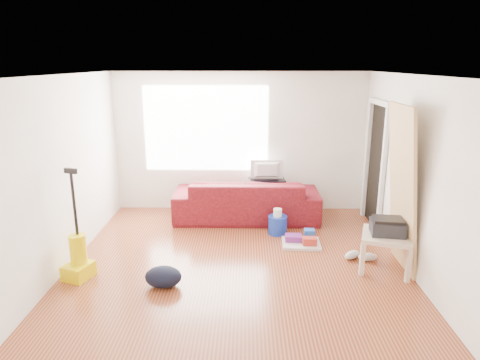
{
  "coord_description": "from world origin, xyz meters",
  "views": [
    {
      "loc": [
        0.12,
        -5.1,
        2.65
      ],
      "look_at": [
        0.03,
        0.6,
        1.07
      ],
      "focal_mm": 32.0,
      "sensor_mm": 36.0,
      "label": 1
    }
  ],
  "objects_px": {
    "sofa": "(246,218)",
    "tv_stand": "(267,196)",
    "bucket": "(277,234)",
    "backpack": "(164,286)",
    "vacuum": "(78,258)",
    "cleaning_tray": "(302,241)",
    "side_table": "(386,240)"
  },
  "relations": [
    {
      "from": "bucket",
      "to": "vacuum",
      "type": "xyz_separation_m",
      "value": [
        -2.62,
        -1.47,
        0.26
      ]
    },
    {
      "from": "bucket",
      "to": "backpack",
      "type": "height_order",
      "value": "bucket"
    },
    {
      "from": "cleaning_tray",
      "to": "side_table",
      "type": "bearing_deg",
      "value": -37.99
    },
    {
      "from": "vacuum",
      "to": "sofa",
      "type": "bearing_deg",
      "value": 64.8
    },
    {
      "from": "sofa",
      "to": "cleaning_tray",
      "type": "bearing_deg",
      "value": 127.18
    },
    {
      "from": "vacuum",
      "to": "backpack",
      "type": "bearing_deg",
      "value": 8.44
    },
    {
      "from": "cleaning_tray",
      "to": "vacuum",
      "type": "relative_size",
      "value": 0.41
    },
    {
      "from": "side_table",
      "to": "tv_stand",
      "type": "bearing_deg",
      "value": 124.33
    },
    {
      "from": "sofa",
      "to": "vacuum",
      "type": "xyz_separation_m",
      "value": [
        -2.13,
        -2.15,
        0.26
      ]
    },
    {
      "from": "cleaning_tray",
      "to": "bucket",
      "type": "bearing_deg",
      "value": 128.79
    },
    {
      "from": "backpack",
      "to": "tv_stand",
      "type": "bearing_deg",
      "value": 68.05
    },
    {
      "from": "sofa",
      "to": "backpack",
      "type": "bearing_deg",
      "value": 66.83
    },
    {
      "from": "sofa",
      "to": "backpack",
      "type": "distance_m",
      "value": 2.57
    },
    {
      "from": "bucket",
      "to": "cleaning_tray",
      "type": "bearing_deg",
      "value": -51.21
    },
    {
      "from": "side_table",
      "to": "bucket",
      "type": "height_order",
      "value": "side_table"
    },
    {
      "from": "sofa",
      "to": "bucket",
      "type": "bearing_deg",
      "value": 126.14
    },
    {
      "from": "side_table",
      "to": "bucket",
      "type": "xyz_separation_m",
      "value": [
        -1.33,
        1.19,
        -0.42
      ]
    },
    {
      "from": "sofa",
      "to": "tv_stand",
      "type": "distance_m",
      "value": 0.56
    },
    {
      "from": "tv_stand",
      "to": "vacuum",
      "type": "bearing_deg",
      "value": -140.65
    },
    {
      "from": "sofa",
      "to": "tv_stand",
      "type": "bearing_deg",
      "value": -143.07
    },
    {
      "from": "side_table",
      "to": "sofa",
      "type": "bearing_deg",
      "value": 134.21
    },
    {
      "from": "bucket",
      "to": "sofa",
      "type": "bearing_deg",
      "value": 126.14
    },
    {
      "from": "side_table",
      "to": "cleaning_tray",
      "type": "distance_m",
      "value": 1.3
    },
    {
      "from": "sofa",
      "to": "cleaning_tray",
      "type": "height_order",
      "value": "sofa"
    },
    {
      "from": "cleaning_tray",
      "to": "backpack",
      "type": "bearing_deg",
      "value": -145.69
    },
    {
      "from": "side_table",
      "to": "bucket",
      "type": "bearing_deg",
      "value": 138.02
    },
    {
      "from": "sofa",
      "to": "vacuum",
      "type": "height_order",
      "value": "vacuum"
    },
    {
      "from": "side_table",
      "to": "backpack",
      "type": "relative_size",
      "value": 1.69
    },
    {
      "from": "side_table",
      "to": "cleaning_tray",
      "type": "xyz_separation_m",
      "value": [
        -0.99,
        0.77,
        -0.36
      ]
    },
    {
      "from": "cleaning_tray",
      "to": "vacuum",
      "type": "height_order",
      "value": "vacuum"
    },
    {
      "from": "backpack",
      "to": "sofa",
      "type": "bearing_deg",
      "value": 72.37
    },
    {
      "from": "sofa",
      "to": "side_table",
      "type": "distance_m",
      "value": 2.65
    }
  ]
}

